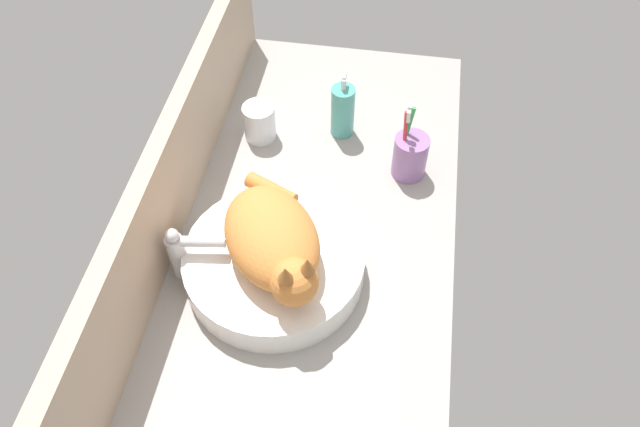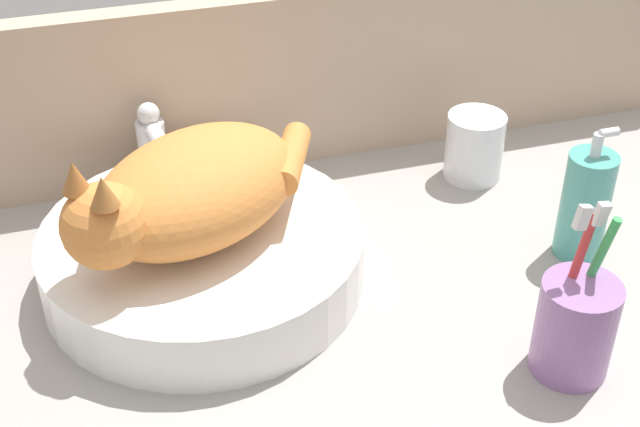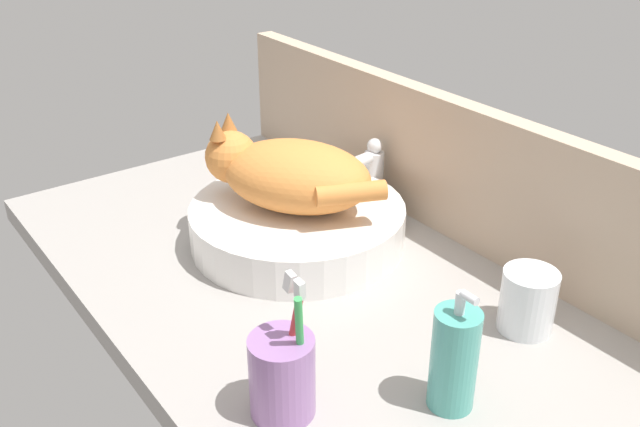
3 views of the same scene
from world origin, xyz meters
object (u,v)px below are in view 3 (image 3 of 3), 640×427
Objects in this scene: faucet at (370,173)px; soap_dispenser at (454,359)px; toothbrush_cup at (283,375)px; water_glass at (527,304)px; sink_basin at (298,224)px; cat at (289,173)px.

soap_dispenser is (45.67, -25.34, -0.56)cm from faucet.
toothbrush_cup reaches higher than water_glass.
soap_dispenser is at bearing -29.02° from faucet.
water_glass is (6.30, 36.21, -1.53)cm from toothbrush_cup.
sink_basin is at bearing -82.17° from faucet.
sink_basin is 1.93× the size of toothbrush_cup.
soap_dispenser is at bearing -8.85° from cat.
cat is 19.22cm from faucet.
toothbrush_cup is 36.78cm from water_glass.
cat is 45.28cm from soap_dispenser.
cat is at bearing 171.15° from soap_dispenser.
water_glass is (-4.60, 19.36, -2.83)cm from soap_dispenser.
cat is 42.56cm from water_glass.
sink_basin is 2.65× the size of faucet.
toothbrush_cup is 2.08× the size of water_glass.
cat is at bearing 144.63° from toothbrush_cup.
cat is at bearing -144.75° from sink_basin.
toothbrush_cup is (33.46, -23.76, -7.15)cm from cat.
faucet is 0.73× the size of toothbrush_cup.
cat is 1.61× the size of toothbrush_cup.
faucet is at bearing 97.83° from sink_basin.
toothbrush_cup reaches higher than sink_basin.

